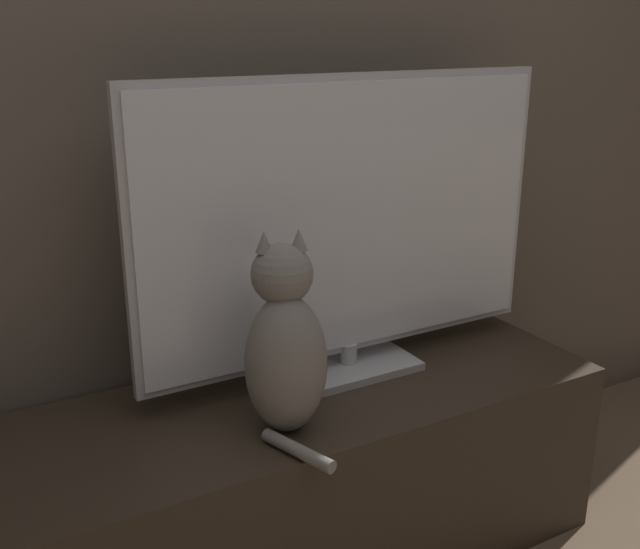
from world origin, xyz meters
name	(u,v)px	position (x,y,z in m)	size (l,w,h in m)	color
wall_back	(224,26)	(0.00, 1.22, 1.30)	(4.80, 0.05, 2.60)	#60564C
tv_stand	(290,485)	(0.00, 0.92, 0.23)	(1.56, 0.51, 0.47)	#33281E
tv	(349,228)	(0.21, 1.00, 0.84)	(1.09, 0.20, 0.73)	#B7B7BC
cat	(285,347)	(-0.06, 0.81, 0.66)	(0.21, 0.31, 0.44)	gray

